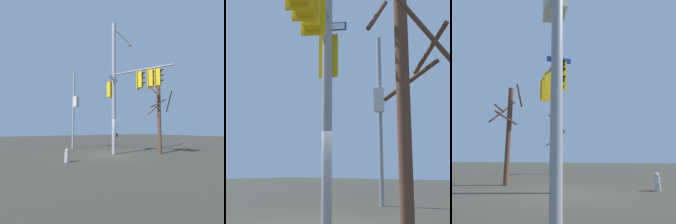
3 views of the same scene
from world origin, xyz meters
TOP-DOWN VIEW (x-y plane):
  - ground_plane at (0.00, 0.00)m, footprint 80.00×80.00m
  - main_signal_pole_assembly at (0.77, 0.63)m, footprint 5.52×3.52m
  - secondary_pole_assembly at (-5.06, -1.03)m, footprint 0.69×0.54m
  - fire_hydrant at (1.35, -3.76)m, footprint 0.38×0.24m
  - mailbox at (-3.88, 2.78)m, footprint 0.49×0.36m
  - bare_tree_across_street at (1.61, 3.13)m, footprint 1.98×1.76m

SIDE VIEW (x-z plane):
  - ground_plane at x=0.00m, z-range 0.00..0.00m
  - fire_hydrant at x=1.35m, z-range -0.02..0.71m
  - mailbox at x=-3.88m, z-range 0.40..1.81m
  - bare_tree_across_street at x=1.61m, z-range 0.13..5.19m
  - secondary_pole_assembly at x=-5.06m, z-range 0.32..7.56m
  - main_signal_pole_assembly at x=0.77m, z-range 0.30..10.18m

